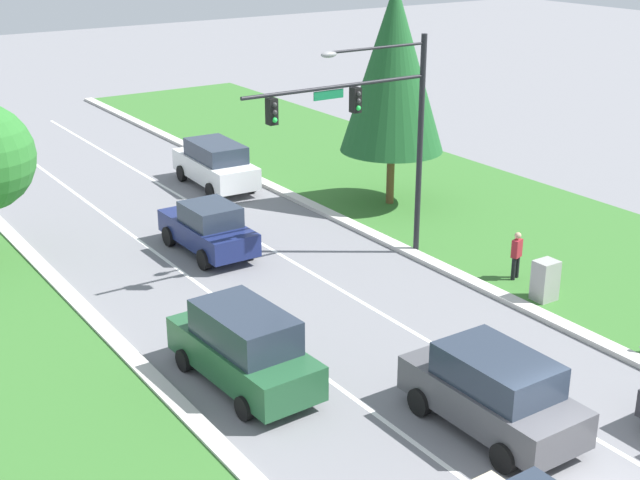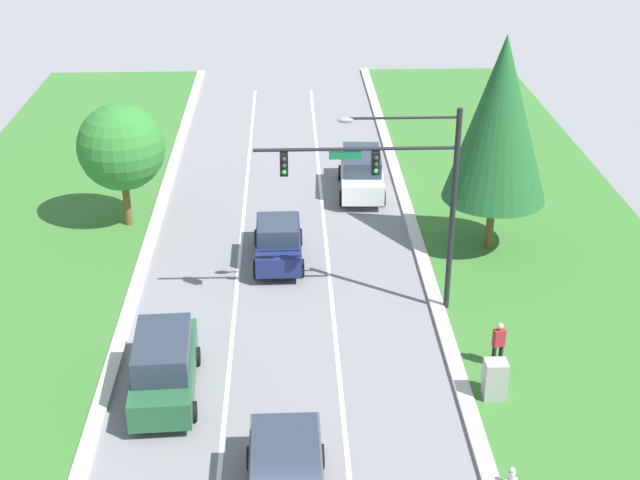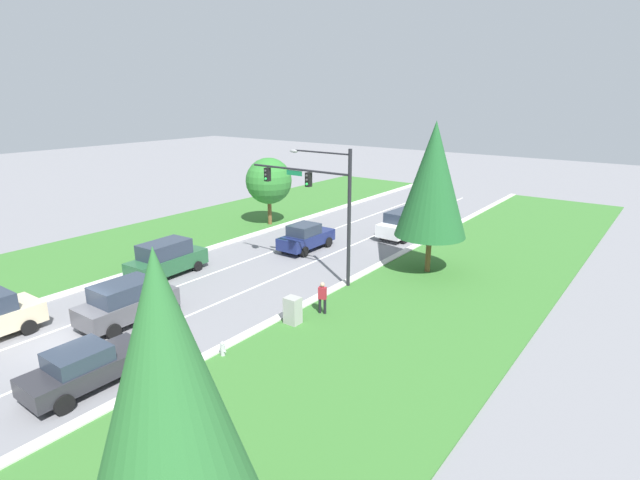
# 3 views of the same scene
# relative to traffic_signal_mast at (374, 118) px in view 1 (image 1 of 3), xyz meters

# --- Properties ---
(lane_stripe_inner_right) EXTENTS (0.14, 81.00, 0.01)m
(lane_stripe_inner_right) POSITION_rel_traffic_signal_mast_xyz_m (-2.18, -12.51, -5.09)
(lane_stripe_inner_right) COLOR white
(lane_stripe_inner_right) RESTS_ON ground_plane
(traffic_signal_mast) EXTENTS (6.98, 0.41, 7.66)m
(traffic_signal_mast) POSITION_rel_traffic_signal_mast_xyz_m (0.00, 0.00, 0.00)
(traffic_signal_mast) COLOR black
(traffic_signal_mast) RESTS_ON ground_plane
(navy_sedan) EXTENTS (2.03, 4.48, 1.85)m
(navy_sedan) POSITION_rel_traffic_signal_mast_xyz_m (-4.17, 4.04, -4.17)
(navy_sedan) COLOR navy
(navy_sedan) RESTS_ON ground_plane
(graphite_suv) EXTENTS (2.17, 4.55, 1.99)m
(graphite_suv) POSITION_rel_traffic_signal_mast_xyz_m (-3.92, -9.93, -4.07)
(graphite_suv) COLOR #4C4C51
(graphite_suv) RESTS_ON ground_plane
(white_suv) EXTENTS (2.29, 5.17, 2.02)m
(white_suv) POSITION_rel_traffic_signal_mast_xyz_m (-0.26, 11.04, -4.04)
(white_suv) COLOR white
(white_suv) RESTS_ON ground_plane
(forest_suv) EXTENTS (2.22, 4.91, 2.09)m
(forest_suv) POSITION_rel_traffic_signal_mast_xyz_m (-7.68, -4.85, -4.04)
(forest_suv) COLOR #235633
(forest_suv) RESTS_ON ground_plane
(utility_cabinet) EXTENTS (0.70, 0.60, 1.36)m
(utility_cabinet) POSITION_rel_traffic_signal_mast_xyz_m (2.55, -5.53, -4.41)
(utility_cabinet) COLOR #9E9E99
(utility_cabinet) RESTS_ON ground_plane
(pedestrian) EXTENTS (0.43, 0.32, 1.69)m
(pedestrian) POSITION_rel_traffic_signal_mast_xyz_m (3.02, -3.83, -4.15)
(pedestrian) COLOR black
(pedestrian) RESTS_ON ground_plane
(conifer_near_right_tree) EXTENTS (4.16, 4.16, 8.99)m
(conifer_near_right_tree) POSITION_rel_traffic_signal_mast_xyz_m (4.55, 4.82, 0.56)
(conifer_near_right_tree) COLOR brown
(conifer_near_right_tree) RESTS_ON ground_plane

